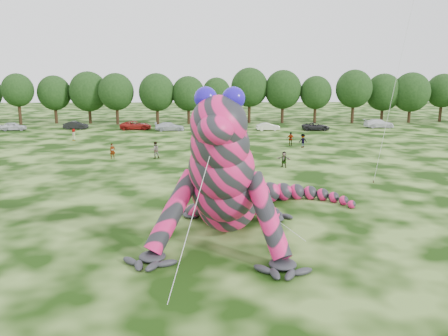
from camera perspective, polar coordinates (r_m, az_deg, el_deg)
name	(u,v)px	position (r m, az deg, el deg)	size (l,w,h in m)	color
ground	(214,228)	(27.57, -1.29, -7.78)	(240.00, 240.00, 0.00)	#16330A
inflatable_gecko	(230,158)	(26.56, 0.79, 1.36)	(14.90, 17.70, 8.85)	#DD1A62
tree_3	(18,99)	(90.36, -25.26, 8.14)	(5.81, 5.23, 9.44)	black
tree_4	(55,100)	(89.71, -21.23, 8.33)	(6.22, 5.60, 9.06)	black
tree_5	(89,98)	(87.50, -17.24, 8.77)	(7.16, 6.44, 9.80)	black
tree_6	(117,99)	(84.51, -13.86, 8.75)	(6.52, 5.86, 9.49)	black
tree_7	(157,99)	(83.42, -8.75, 8.92)	(6.68, 6.01, 9.48)	black
tree_8	(188,100)	(83.13, -4.67, 8.82)	(6.14, 5.53, 8.94)	black
tree_9	(217,101)	(83.41, -0.98, 8.78)	(5.27, 4.74, 8.68)	black
tree_10	(249,95)	(84.92, 3.34, 9.44)	(7.09, 6.38, 10.50)	black
tree_11	(283,97)	(85.36, 7.69, 9.22)	(7.01, 6.31, 10.07)	black
tree_12	(315,100)	(86.19, 11.86, 8.74)	(5.99, 5.39, 8.97)	black
tree_13	(354,97)	(87.52, 16.56, 8.92)	(6.83, 6.15, 10.13)	black
tree_14	(383,98)	(91.20, 20.05, 8.58)	(6.82, 6.14, 9.40)	black
tree_15	(411,98)	(92.30, 23.20, 8.44)	(7.17, 6.45, 9.63)	black
tree_16	(442,98)	(96.85, 26.57, 8.20)	(6.26, 5.63, 9.37)	black
car_0	(13,126)	(81.62, -25.82, 4.92)	(1.67, 4.16, 1.42)	silver
car_1	(76,125)	(79.47, -18.79, 5.30)	(1.42, 4.08, 1.34)	black
car_2	(136,125)	(76.18, -11.46, 5.49)	(2.46, 5.34, 1.48)	maroon
car_3	(170,127)	(73.69, -7.12, 5.39)	(2.00, 4.92, 1.43)	silver
car_4	(234,126)	(74.47, 1.29, 5.57)	(1.73, 4.29, 1.46)	navy
car_5	(268,127)	(73.87, 5.74, 5.39)	(1.36, 3.91, 1.29)	silver
car_6	(316,127)	(75.39, 11.90, 5.32)	(2.14, 4.65, 1.29)	black
car_7	(379,123)	(82.00, 19.57, 5.50)	(2.12, 5.22, 1.51)	white
spectator_4	(74,135)	(66.20, -19.02, 4.14)	(0.81, 0.53, 1.66)	gray
spectator_5	(284,159)	(45.08, 7.83, 1.12)	(1.51, 0.48, 1.63)	gray
spectator_0	(113,151)	(50.86, -14.36, 2.17)	(0.62, 0.41, 1.71)	gray
spectator_2	(303,141)	(57.44, 10.25, 3.52)	(1.15, 0.66, 1.78)	gray
spectator_3	(291,139)	(58.85, 8.69, 3.78)	(1.04, 0.43, 1.78)	gray
spectator_1	(155,150)	(49.96, -8.97, 2.34)	(0.92, 0.72, 1.90)	gray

